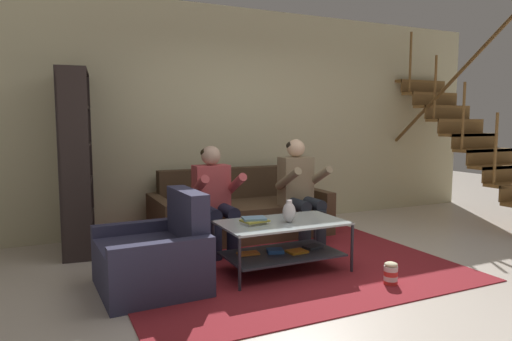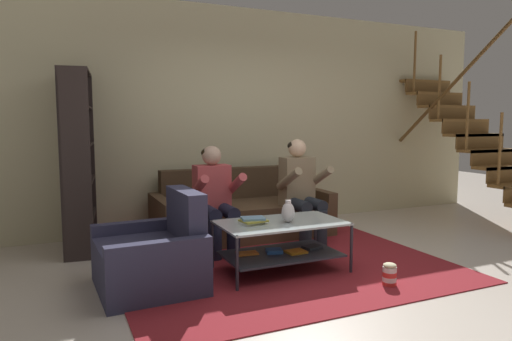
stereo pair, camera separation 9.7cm
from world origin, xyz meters
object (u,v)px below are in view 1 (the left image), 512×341
(couch, at_px, (240,214))
(person_seated_left, at_px, (215,195))
(person_seated_right, at_px, (300,187))
(coffee_table, at_px, (282,238))
(vase, at_px, (289,212))
(armchair, at_px, (155,258))
(popcorn_tub, at_px, (391,274))
(book_stack, at_px, (254,221))
(bookshelf, at_px, (73,177))

(couch, bearing_deg, person_seated_left, -132.97)
(person_seated_right, relative_size, coffee_table, 1.03)
(person_seated_right, bearing_deg, vase, -125.91)
(couch, height_order, armchair, armchair)
(popcorn_tub, bearing_deg, armchair, 156.84)
(person_seated_right, xyz_separation_m, vase, (-0.65, -0.90, -0.08))
(popcorn_tub, bearing_deg, coffee_table, 132.28)
(couch, bearing_deg, book_stack, -107.91)
(book_stack, bearing_deg, vase, -12.13)
(bookshelf, distance_m, armchair, 1.64)
(couch, height_order, person_seated_left, person_seated_left)
(person_seated_right, height_order, book_stack, person_seated_right)
(couch, relative_size, vase, 10.15)
(coffee_table, bearing_deg, vase, -42.13)
(person_seated_left, xyz_separation_m, bookshelf, (-1.36, 0.65, 0.19))
(armchair, bearing_deg, bookshelf, 110.40)
(couch, distance_m, book_stack, 1.48)
(person_seated_right, relative_size, book_stack, 4.75)
(couch, height_order, person_seated_right, person_seated_right)
(bookshelf, bearing_deg, armchair, -69.60)
(couch, relative_size, book_stack, 8.39)
(coffee_table, distance_m, bookshelf, 2.34)
(person_seated_right, height_order, vase, person_seated_right)
(bookshelf, xyz_separation_m, armchair, (0.54, -1.45, -0.55))
(person_seated_left, distance_m, armchair, 1.20)
(vase, height_order, armchair, armchair)
(coffee_table, xyz_separation_m, popcorn_tub, (0.67, -0.73, -0.21))
(vase, relative_size, book_stack, 0.83)
(vase, xyz_separation_m, popcorn_tub, (0.62, -0.69, -0.47))
(bookshelf, bearing_deg, couch, -2.51)
(vase, bearing_deg, couch, 85.16)
(coffee_table, bearing_deg, bookshelf, 138.84)
(person_seated_right, bearing_deg, bookshelf, 165.06)
(vase, bearing_deg, popcorn_tub, -48.11)
(couch, relative_size, popcorn_tub, 10.35)
(person_seated_right, height_order, coffee_table, person_seated_right)
(couch, xyz_separation_m, book_stack, (-0.45, -1.39, 0.24))
(couch, bearing_deg, bookshelf, 177.49)
(vase, distance_m, popcorn_tub, 1.04)
(person_seated_right, relative_size, armchair, 1.30)
(person_seated_left, distance_m, vase, 0.99)
(bookshelf, bearing_deg, person_seated_left, -25.51)
(person_seated_left, xyz_separation_m, popcorn_tub, (1.02, -1.59, -0.52))
(couch, bearing_deg, armchair, -134.82)
(book_stack, xyz_separation_m, armchair, (-0.90, 0.03, -0.24))
(couch, height_order, coffee_table, couch)
(couch, xyz_separation_m, vase, (-0.12, -1.46, 0.30))
(coffee_table, height_order, book_stack, book_stack)
(person_seated_left, distance_m, person_seated_right, 1.06)
(vase, height_order, book_stack, vase)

